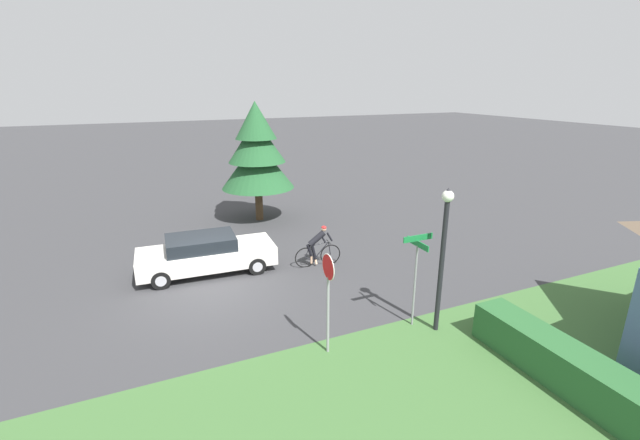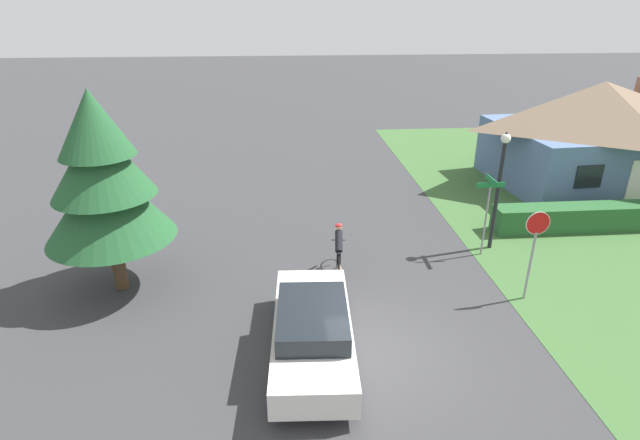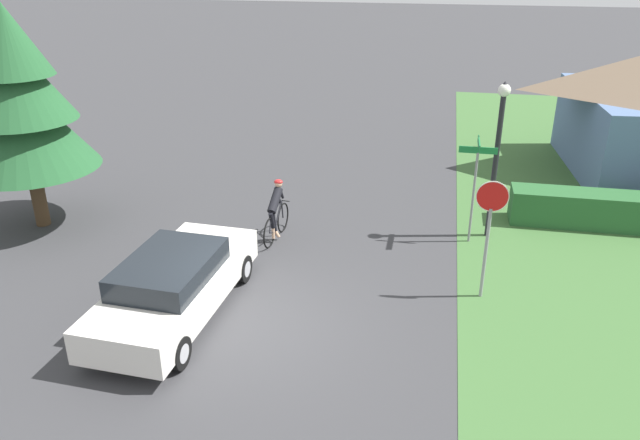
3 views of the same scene
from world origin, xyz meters
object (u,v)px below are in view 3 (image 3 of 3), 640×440
Objects in this scene: street_name_sign at (476,173)px; conifer_tall_near at (19,100)px; cyclist at (276,212)px; street_lamp at (498,142)px; sedan_left_lane at (175,285)px; stop_sign at (490,218)px.

street_name_sign is 11.27m from conifer_tall_near.
street_lamp is (5.25, 1.21, 1.77)m from cyclist.
cyclist is 0.31× the size of conifer_tall_near.
sedan_left_lane is 6.84m from conifer_tall_near.
sedan_left_lane is 1.20× the size of street_lamp.
street_lamp is 1.50× the size of street_name_sign.
sedan_left_lane is at bearing 18.02° from stop_sign.
street_lamp is 0.70× the size of conifer_tall_near.
street_name_sign is (-0.47, -0.44, -0.65)m from street_lamp.
street_lamp reaches higher than sedan_left_lane.
street_name_sign reaches higher than sedan_left_lane.
sedan_left_lane is 1.82× the size of stop_sign.
cyclist is at bearing -20.51° from stop_sign.
conifer_tall_near reaches higher than street_lamp.
cyclist is 5.45m from stop_sign.
street_name_sign is at bearing -85.39° from stop_sign.
street_lamp is (6.31, 5.04, 1.79)m from sedan_left_lane.
street_name_sign reaches higher than cyclist.
street_lamp reaches higher than street_name_sign.
sedan_left_lane is 2.73× the size of cyclist.
sedan_left_lane is 6.43m from stop_sign.
cyclist reaches higher than sedan_left_lane.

